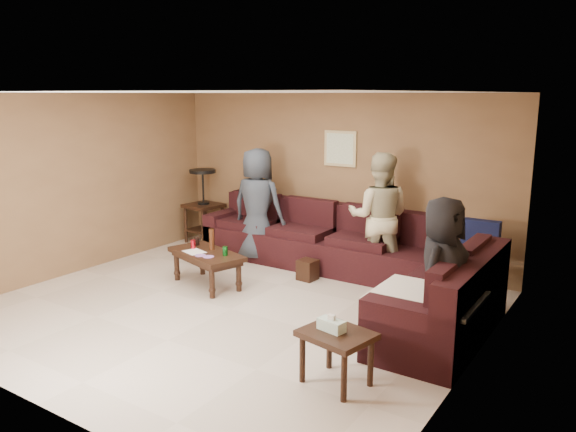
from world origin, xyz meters
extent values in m
plane|color=beige|center=(0.00, 0.00, 0.00)|extent=(5.50, 5.50, 0.00)
cube|color=white|center=(0.00, 0.00, 2.45)|extent=(5.50, 5.00, 0.10)
cube|color=brown|center=(0.00, 2.50, 1.25)|extent=(5.50, 0.10, 2.50)
cube|color=brown|center=(0.00, -2.50, 1.25)|extent=(5.50, 0.10, 2.50)
cube|color=brown|center=(-2.75, 0.00, 1.25)|extent=(0.10, 5.00, 2.50)
cube|color=brown|center=(2.75, 0.00, 1.25)|extent=(0.10, 5.00, 2.50)
cube|color=black|center=(0.00, 2.05, 0.23)|extent=(3.70, 0.90, 0.45)
cube|color=black|center=(0.00, 2.38, 0.68)|extent=(3.70, 0.24, 0.45)
cube|color=black|center=(-1.73, 2.05, 0.32)|extent=(0.24, 0.90, 0.63)
cube|color=black|center=(2.30, 0.60, 0.23)|extent=(0.90, 2.00, 0.45)
cube|color=black|center=(2.63, 0.60, 0.68)|extent=(0.24, 2.00, 0.45)
cube|color=black|center=(2.30, -0.28, 0.32)|extent=(0.90, 0.24, 0.63)
cube|color=#111535|center=(2.30, 2.05, 0.75)|extent=(0.45, 0.14, 0.45)
cube|color=white|center=(2.30, 0.15, 0.58)|extent=(1.00, 0.85, 0.04)
cube|color=black|center=(-0.79, 0.49, 0.43)|extent=(1.21, 0.85, 0.06)
cube|color=black|center=(-0.79, 0.49, 0.37)|extent=(1.11, 0.75, 0.05)
cylinder|color=black|center=(-1.28, 0.43, 0.20)|extent=(0.07, 0.07, 0.40)
cylinder|color=black|center=(-0.42, 0.16, 0.20)|extent=(0.07, 0.07, 0.40)
cylinder|color=black|center=(-1.16, 0.81, 0.20)|extent=(0.07, 0.07, 0.40)
cylinder|color=black|center=(-0.30, 0.54, 0.20)|extent=(0.07, 0.07, 0.40)
cylinder|color=red|center=(-1.05, 0.51, 0.52)|extent=(0.07, 0.07, 0.12)
cylinder|color=#168025|center=(-0.48, 0.49, 0.52)|extent=(0.07, 0.07, 0.12)
cylinder|color=#3F1E0E|center=(-0.81, 0.62, 0.60)|extent=(0.07, 0.07, 0.28)
cylinder|color=black|center=(-1.13, 0.68, 0.52)|extent=(0.08, 0.08, 0.11)
cube|color=silver|center=(-0.92, 0.40, 0.46)|extent=(0.33, 0.29, 0.00)
cylinder|color=#E14F89|center=(-0.74, 0.31, 0.46)|extent=(0.14, 0.14, 0.01)
cylinder|color=#E14F89|center=(-0.61, 0.32, 0.46)|extent=(0.14, 0.14, 0.01)
cube|color=black|center=(-2.32, 2.16, 0.64)|extent=(0.61, 0.61, 0.05)
cube|color=black|center=(-2.32, 2.16, 0.22)|extent=(0.54, 0.54, 0.03)
cylinder|color=black|center=(-2.56, 1.96, 0.32)|extent=(0.05, 0.05, 0.64)
cylinder|color=black|center=(-2.12, 1.91, 0.32)|extent=(0.05, 0.05, 0.64)
cylinder|color=black|center=(-2.51, 2.40, 0.32)|extent=(0.05, 0.05, 0.64)
cylinder|color=black|center=(-2.07, 2.35, 0.32)|extent=(0.05, 0.05, 0.64)
cylinder|color=black|center=(-2.32, 2.16, 0.68)|extent=(0.20, 0.20, 0.03)
cylinder|color=black|center=(-2.32, 2.16, 0.96)|extent=(0.03, 0.03, 0.53)
cylinder|color=black|center=(-2.32, 2.16, 1.22)|extent=(0.44, 0.44, 0.05)
cube|color=black|center=(1.87, -0.85, 0.46)|extent=(0.67, 0.59, 0.05)
cylinder|color=black|center=(1.61, -0.99, 0.23)|extent=(0.05, 0.05, 0.46)
cylinder|color=black|center=(2.06, -1.08, 0.23)|extent=(0.05, 0.05, 0.46)
cylinder|color=black|center=(1.68, -0.63, 0.23)|extent=(0.05, 0.05, 0.46)
cylinder|color=black|center=(2.14, -0.72, 0.23)|extent=(0.05, 0.05, 0.46)
cube|color=white|center=(1.82, -0.85, 0.53)|extent=(0.26, 0.17, 0.10)
cube|color=silver|center=(1.82, -0.85, 0.60)|extent=(0.06, 0.04, 0.05)
cube|color=black|center=(0.20, 1.42, 0.14)|extent=(0.25, 0.25, 0.28)
cube|color=tan|center=(0.10, 2.48, 1.70)|extent=(0.52, 0.03, 0.52)
cube|color=white|center=(0.10, 2.46, 1.70)|extent=(0.44, 0.01, 0.44)
imported|color=#303743|center=(-0.93, 1.81, 0.85)|extent=(0.89, 0.63, 1.71)
imported|color=#C6BC93|center=(0.97, 1.97, 0.87)|extent=(1.02, 0.91, 1.74)
imported|color=black|center=(2.38, 0.33, 0.77)|extent=(0.53, 0.78, 1.53)
camera|label=1|loc=(3.99, -4.84, 2.48)|focal=35.00mm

